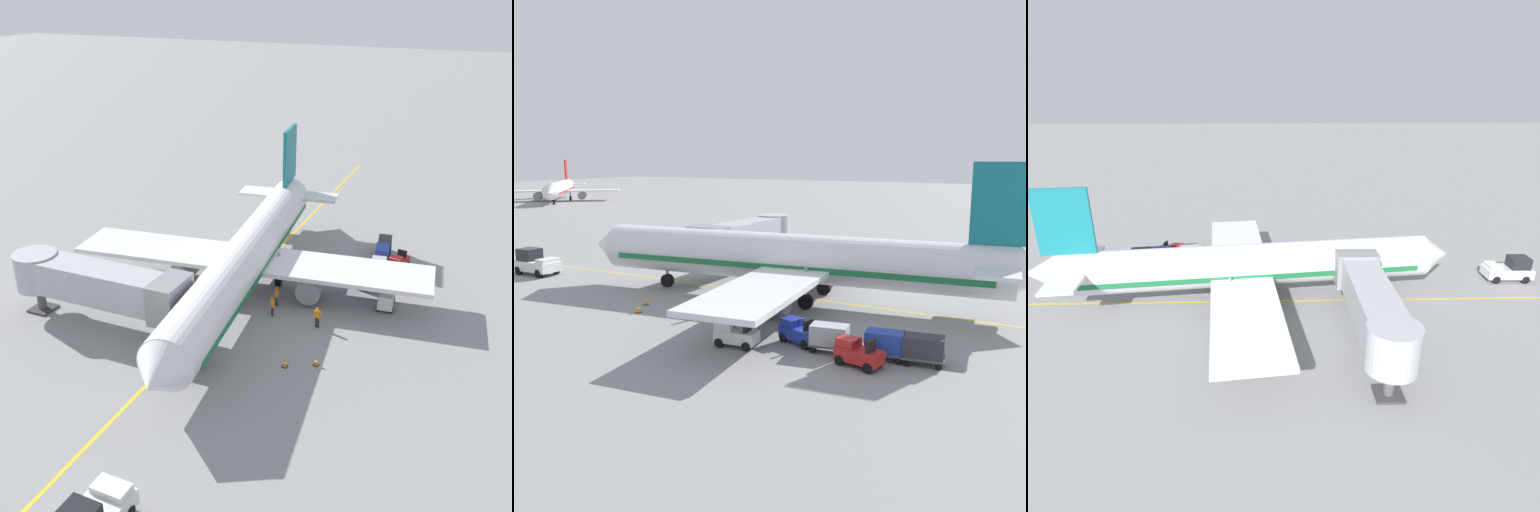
# 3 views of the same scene
# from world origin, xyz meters

# --- Properties ---
(ground_plane) EXTENTS (400.00, 400.00, 0.00)m
(ground_plane) POSITION_xyz_m (0.00, 0.00, 0.00)
(ground_plane) COLOR gray
(gate_lead_in_line) EXTENTS (0.24, 80.00, 0.01)m
(gate_lead_in_line) POSITION_xyz_m (0.00, 0.00, 0.00)
(gate_lead_in_line) COLOR gold
(gate_lead_in_line) RESTS_ON ground
(parked_airliner) EXTENTS (30.40, 37.34, 10.63)m
(parked_airliner) POSITION_xyz_m (-0.72, 0.40, 3.19)
(parked_airliner) COLOR silver
(parked_airliner) RESTS_ON ground
(jet_bridge) EXTENTS (14.58, 3.50, 4.98)m
(jet_bridge) POSITION_xyz_m (7.27, 9.65, 3.46)
(jet_bridge) COLOR #A8AAAF
(jet_bridge) RESTS_ON ground
(baggage_tug_lead) EXTENTS (1.76, 2.70, 1.62)m
(baggage_tug_lead) POSITION_xyz_m (-11.57, -8.80, 0.71)
(baggage_tug_lead) COLOR #B21E1E
(baggage_tug_lead) RESTS_ON ground
(baggage_tug_trailing) EXTENTS (1.52, 2.61, 1.62)m
(baggage_tug_trailing) POSITION_xyz_m (-12.08, -1.44, 0.71)
(baggage_tug_trailing) COLOR silver
(baggage_tug_trailing) RESTS_ON ground
(baggage_tug_spare) EXTENTS (1.94, 2.75, 1.62)m
(baggage_tug_spare) POSITION_xyz_m (-9.77, -4.47, 0.71)
(baggage_tug_spare) COLOR #1E339E
(baggage_tug_spare) RESTS_ON ground
(baggage_cart_front) EXTENTS (1.64, 2.97, 1.58)m
(baggage_cart_front) POSITION_xyz_m (-10.27, -6.62, 0.95)
(baggage_cart_front) COLOR #4C4C51
(baggage_cart_front) RESTS_ON ground
(baggage_cart_second_in_train) EXTENTS (1.64, 2.97, 1.58)m
(baggage_cart_second_in_train) POSITION_xyz_m (-9.92, -9.74, 0.95)
(baggage_cart_second_in_train) COLOR #4C4C51
(baggage_cart_second_in_train) RESTS_ON ground
(baggage_cart_third_in_train) EXTENTS (1.64, 2.97, 1.58)m
(baggage_cart_third_in_train) POSITION_xyz_m (-9.70, -11.79, 0.95)
(baggage_cart_third_in_train) COLOR #4C4C51
(baggage_cart_third_in_train) RESTS_ON ground
(ground_crew_wing_walker) EXTENTS (0.48, 0.65, 1.69)m
(ground_crew_wing_walker) POSITION_xyz_m (-4.22, 3.38, 0.95)
(ground_crew_wing_walker) COLOR #232328
(ground_crew_wing_walker) RESTS_ON ground
(ground_crew_loader) EXTENTS (0.72, 0.33, 1.69)m
(ground_crew_loader) POSITION_xyz_m (-7.97, 3.65, 0.95)
(ground_crew_loader) COLOR #232328
(ground_crew_loader) RESTS_ON ground
(ground_crew_marshaller) EXTENTS (0.44, 0.67, 1.69)m
(ground_crew_marshaller) POSITION_xyz_m (-3.91, 1.73, 0.95)
(ground_crew_marshaller) COLOR #232328
(ground_crew_marshaller) RESTS_ON ground
(safety_cone_nose_left) EXTENTS (0.36, 0.36, 0.59)m
(safety_cone_nose_left) POSITION_xyz_m (-7.55, 9.42, 0.29)
(safety_cone_nose_left) COLOR black
(safety_cone_nose_left) RESTS_ON ground
(safety_cone_nose_right) EXTENTS (0.36, 0.36, 0.59)m
(safety_cone_nose_right) POSITION_xyz_m (-9.45, 8.44, 0.29)
(safety_cone_nose_right) COLOR black
(safety_cone_nose_right) RESTS_ON ground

